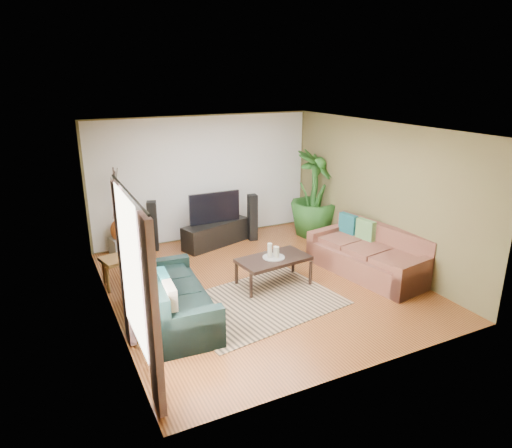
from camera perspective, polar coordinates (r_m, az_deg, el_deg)
floor at (r=8.09m, az=0.63°, el=-7.48°), size 5.50×5.50×0.00m
ceiling at (r=7.34m, az=0.70°, el=11.88°), size 5.50×5.50×0.00m
wall_back at (r=10.06m, az=-6.46°, el=5.72°), size 5.00×0.00×5.00m
wall_front at (r=5.44m, az=13.91°, el=-5.75°), size 5.00×0.00×5.00m
wall_left at (r=6.90m, az=-18.20°, el=-0.97°), size 0.00×5.50×5.50m
wall_right at (r=8.98m, az=15.09°, el=3.67°), size 0.00×5.50×5.50m
backwall_panel at (r=10.05m, az=-6.44°, el=5.71°), size 4.90×0.00×4.90m
window_pane at (r=5.40m, az=-15.43°, el=-5.50°), size 0.00×1.80×1.80m
curtain_near at (r=4.86m, az=-12.80°, el=-11.38°), size 0.08×0.35×2.20m
curtain_far at (r=6.19m, az=-16.17°, el=-4.98°), size 0.08×0.35×2.20m
curtain_rod at (r=5.12m, az=-15.73°, el=3.85°), size 0.03×1.90×0.03m
sofa_left at (r=6.94m, az=-10.08°, el=-8.47°), size 1.03×2.13×0.85m
sofa_right at (r=8.59m, az=13.85°, el=-3.37°), size 1.37×2.37×0.85m
area_rug at (r=7.45m, az=0.30°, el=-9.82°), size 2.78×2.16×0.01m
coffee_table at (r=7.98m, az=2.19°, el=-5.90°), size 1.30×0.81×0.50m
candle_tray at (r=7.87m, az=2.22°, el=-4.18°), size 0.38×0.38×0.02m
candle_tall at (r=7.82m, az=1.74°, el=-3.29°), size 0.08×0.08×0.25m
candle_mid at (r=7.82m, az=2.62°, el=-3.53°), size 0.08×0.08×0.19m
candle_short at (r=7.92m, az=2.46°, el=-3.36°), size 0.08×0.08×0.16m
tv_stand at (r=9.82m, az=-5.06°, el=-1.22°), size 1.58×0.91×0.50m
television at (r=9.66m, az=-5.20°, el=2.07°), size 1.11×0.06×0.66m
speaker_left at (r=9.66m, az=-12.77°, el=-0.24°), size 0.24×0.26×1.05m
speaker_right at (r=10.01m, az=-0.44°, el=0.82°), size 0.21×0.23×1.03m
potted_plant at (r=10.32m, az=7.29°, el=3.75°), size 1.50×1.50×1.91m
plant_pot at (r=10.55m, az=7.12°, el=-0.55°), size 0.35×0.35×0.27m
pedestal at (r=9.69m, az=-16.60°, el=-2.67°), size 0.44×0.44×0.36m
vase at (r=9.58m, az=-16.78°, el=-0.77°), size 0.32×0.32×0.45m
side_table at (r=8.28m, az=-16.85°, el=-5.73°), size 0.59×0.59×0.52m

